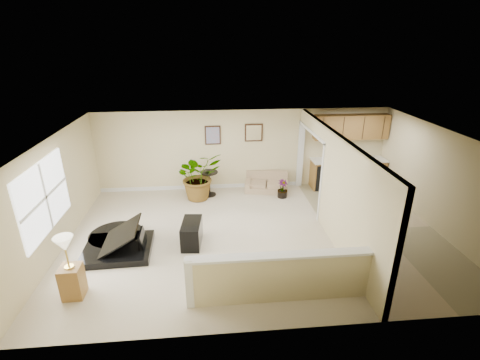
{
  "coord_description": "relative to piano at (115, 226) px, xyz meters",
  "views": [
    {
      "loc": [
        -1.07,
        -7.31,
        4.47
      ],
      "look_at": [
        -0.36,
        0.4,
        1.31
      ],
      "focal_mm": 26.0,
      "sensor_mm": 36.0,
      "label": 1
    }
  ],
  "objects": [
    {
      "name": "floor",
      "position": [
        3.23,
        0.29,
        -0.58
      ],
      "size": [
        9.0,
        9.0,
        0.0
      ],
      "primitive_type": "plane",
      "color": "#C1B696",
      "rests_on": "ground"
    },
    {
      "name": "back_wall",
      "position": [
        3.23,
        3.29,
        0.67
      ],
      "size": [
        9.0,
        0.04,
        2.5
      ],
      "primitive_type": "cube",
      "color": "#C9BA89",
      "rests_on": "floor"
    },
    {
      "name": "front_wall",
      "position": [
        3.23,
        -2.71,
        0.67
      ],
      "size": [
        9.0,
        0.04,
        2.5
      ],
      "primitive_type": "cube",
      "color": "#C9BA89",
      "rests_on": "floor"
    },
    {
      "name": "left_wall",
      "position": [
        -1.27,
        0.29,
        0.67
      ],
      "size": [
        0.04,
        6.0,
        2.5
      ],
      "primitive_type": "cube",
      "color": "#C9BA89",
      "rests_on": "floor"
    },
    {
      "name": "right_wall",
      "position": [
        7.73,
        0.29,
        0.67
      ],
      "size": [
        0.04,
        6.0,
        2.5
      ],
      "primitive_type": "cube",
      "color": "#C9BA89",
      "rests_on": "floor"
    },
    {
      "name": "ceiling",
      "position": [
        3.23,
        0.29,
        1.92
      ],
      "size": [
        9.0,
        6.0,
        0.04
      ],
      "primitive_type": "cube",
      "color": "silver",
      "rests_on": "back_wall"
    },
    {
      "name": "kitchen_vinyl",
      "position": [
        6.38,
        0.29,
        -0.58
      ],
      "size": [
        2.7,
        6.0,
        0.01
      ],
      "primitive_type": "cube",
      "color": "tan",
      "rests_on": "floor"
    },
    {
      "name": "interior_partition",
      "position": [
        5.03,
        0.55,
        0.64
      ],
      "size": [
        0.18,
        5.99,
        2.5
      ],
      "color": "#C9BA89",
      "rests_on": "floor"
    },
    {
      "name": "pony_half_wall",
      "position": [
        3.3,
        -2.01,
        -0.07
      ],
      "size": [
        3.42,
        0.22,
        1.0
      ],
      "color": "#C9BA89",
      "rests_on": "floor"
    },
    {
      "name": "left_window",
      "position": [
        -1.26,
        -0.21,
        0.87
      ],
      "size": [
        0.05,
        2.15,
        1.45
      ],
      "primitive_type": "cube",
      "color": "white",
      "rests_on": "left_wall"
    },
    {
      "name": "wall_art_left",
      "position": [
        2.28,
        3.27,
        1.17
      ],
      "size": [
        0.48,
        0.04,
        0.58
      ],
      "color": "#331F12",
      "rests_on": "back_wall"
    },
    {
      "name": "wall_mirror",
      "position": [
        3.53,
        3.27,
        1.22
      ],
      "size": [
        0.55,
        0.04,
        0.55
      ],
      "color": "#331F12",
      "rests_on": "back_wall"
    },
    {
      "name": "kitchen_cabinets",
      "position": [
        6.42,
        3.03,
        0.29
      ],
      "size": [
        2.36,
        0.65,
        2.33
      ],
      "color": "olive",
      "rests_on": "floor"
    },
    {
      "name": "piano",
      "position": [
        0.0,
        0.0,
        0.0
      ],
      "size": [
        1.78,
        1.85,
        1.4
      ],
      "rotation": [
        0.0,
        0.0,
        0.04
      ],
      "color": "black",
      "rests_on": "floor"
    },
    {
      "name": "piano_bench",
      "position": [
        1.68,
        0.06,
        -0.3
      ],
      "size": [
        0.5,
        0.87,
        0.56
      ],
      "primitive_type": "cube",
      "rotation": [
        0.0,
        0.0,
        -0.09
      ],
      "color": "black",
      "rests_on": "floor"
    },
    {
      "name": "loveseat",
      "position": [
        3.91,
        2.99,
        -0.3
      ],
      "size": [
        1.46,
        1.0,
        0.76
      ],
      "rotation": [
        0.0,
        0.0,
        -0.2
      ],
      "color": "tan",
      "rests_on": "floor"
    },
    {
      "name": "accent_table",
      "position": [
        2.13,
        2.75,
        -0.09
      ],
      "size": [
        0.53,
        0.53,
        0.76
      ],
      "color": "black",
      "rests_on": "floor"
    },
    {
      "name": "palm_plant",
      "position": [
        1.81,
        2.57,
        0.13
      ],
      "size": [
        1.65,
        1.56,
        1.44
      ],
      "color": "black",
      "rests_on": "floor"
    },
    {
      "name": "small_plant",
      "position": [
        4.31,
        2.4,
        -0.35
      ],
      "size": [
        0.4,
        0.4,
        0.55
      ],
      "color": "black",
      "rests_on": "floor"
    },
    {
      "name": "lamp_stand",
      "position": [
        -0.44,
        -1.54,
        -0.05
      ],
      "size": [
        0.38,
        0.38,
        1.27
      ],
      "color": "olive",
      "rests_on": "floor"
    }
  ]
}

